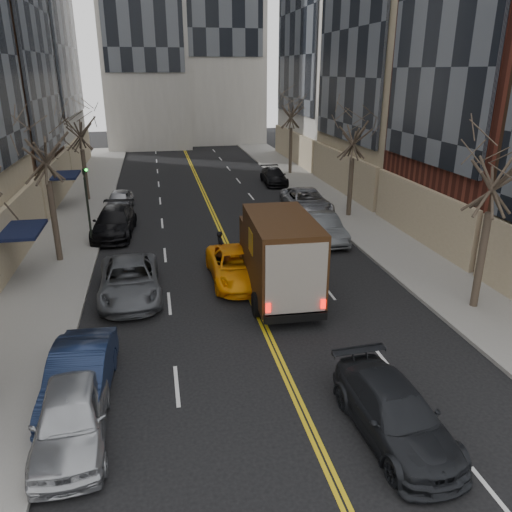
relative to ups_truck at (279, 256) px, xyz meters
The scene contains 20 objects.
sidewalk_left 16.72m from the ups_truck, 127.85° to the left, with size 4.00×66.00×0.15m, color slate.
sidewalk_right 15.37m from the ups_truck, 59.28° to the left, with size 4.00×66.00×0.15m, color slate.
tree_lf_mid 12.65m from the ups_truck, 148.51° to the left, with size 3.20×3.20×8.91m.
tree_lf_far 21.98m from the ups_truck, 117.60° to the left, with size 3.20×3.20×8.12m.
tree_rt_near 9.34m from the ups_truck, 20.72° to the right, with size 3.20×3.20×8.71m.
tree_rt_mid 14.15m from the ups_truck, 55.66° to the left, with size 3.20×3.20×8.32m.
tree_rt_far 27.64m from the ups_truck, 73.78° to the left, with size 3.20×3.20×9.11m.
traffic_signal 11.87m from the ups_truck, 136.62° to the left, with size 0.29×0.26×4.70m.
ups_truck is the anchor object (origin of this frame).
observer_sedan 9.41m from the ups_truck, 84.47° to the right, with size 2.24×4.98×1.42m.
taxi 2.70m from the ups_truck, 127.75° to the left, with size 2.41×5.22×1.45m, color #FF990A.
pedestrian 5.10m from the ups_truck, 112.46° to the left, with size 0.59×0.39×1.62m, color black.
parked_lf_a 10.87m from the ups_truck, 133.89° to the right, with size 1.83×4.56×1.55m, color #ADB0B5.
parked_lf_b 9.60m from the ups_truck, 141.80° to the right, with size 1.64×4.71×1.55m, color #101932.
parked_lf_c 6.49m from the ups_truck, 169.69° to the left, with size 2.53×5.50×1.53m, color #4D5055.
parked_lf_d 12.70m from the ups_truck, 126.34° to the left, with size 2.23×5.49×1.59m, color black.
parked_lf_e 17.69m from the ups_truck, 115.15° to the left, with size 1.64×4.08×1.39m, color #97999E.
parked_rt_a 8.11m from the ups_truck, 57.38° to the left, with size 1.63×4.68×1.54m, color #43474A.
parked_rt_b 13.66m from the ups_truck, 68.01° to the left, with size 2.72×5.90×1.64m, color #95969C.
parked_rt_c 22.84m from the ups_truck, 77.08° to the left, with size 1.88×4.62×1.34m, color black.
Camera 1 is at (-3.68, -5.41, 9.25)m, focal length 35.00 mm.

